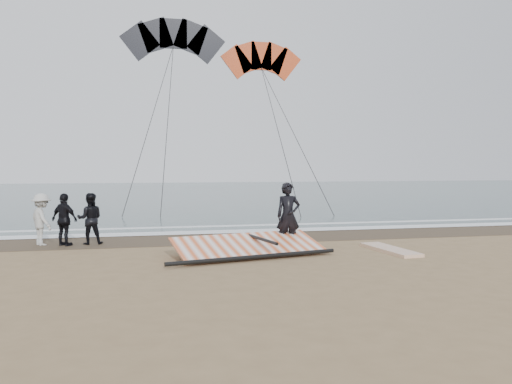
% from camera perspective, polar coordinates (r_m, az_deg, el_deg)
% --- Properties ---
extents(ground, '(120.00, 120.00, 0.00)m').
position_cam_1_polar(ground, '(12.50, 3.99, -8.04)').
color(ground, '#8C704C').
rests_on(ground, ground).
extents(sea, '(120.00, 54.00, 0.02)m').
position_cam_1_polar(sea, '(44.98, -7.71, -0.06)').
color(sea, '#233838').
rests_on(sea, ground).
extents(wet_sand, '(120.00, 2.80, 0.01)m').
position_cam_1_polar(wet_sand, '(16.81, -0.27, -5.16)').
color(wet_sand, '#4C3D2B').
rests_on(wet_sand, ground).
extents(foam_near, '(120.00, 0.90, 0.01)m').
position_cam_1_polar(foam_near, '(18.17, -1.17, -4.48)').
color(foam_near, white).
rests_on(foam_near, sea).
extents(foam_far, '(120.00, 0.45, 0.01)m').
position_cam_1_polar(foam_far, '(19.83, -2.10, -3.85)').
color(foam_far, white).
rests_on(foam_far, sea).
extents(man_main, '(0.70, 0.46, 1.92)m').
position_cam_1_polar(man_main, '(14.37, 3.70, -2.74)').
color(man_main, black).
rests_on(man_main, ground).
extents(board_white, '(0.86, 2.30, 0.09)m').
position_cam_1_polar(board_white, '(14.57, 15.07, -6.37)').
color(board_white, silver).
rests_on(board_white, ground).
extents(board_cream, '(0.80, 2.35, 0.10)m').
position_cam_1_polar(board_cream, '(15.61, 3.69, -5.64)').
color(board_cream, silver).
rests_on(board_cream, ground).
extents(trio_cluster, '(2.33, 1.31, 1.58)m').
position_cam_1_polar(trio_cluster, '(16.11, -21.17, -2.92)').
color(trio_cluster, black).
rests_on(trio_cluster, ground).
extents(sail_rig, '(4.53, 2.55, 0.51)m').
position_cam_1_polar(sail_rig, '(13.47, -1.18, -6.39)').
color(sail_rig, black).
rests_on(sail_rig, ground).
extents(kite_red, '(6.42, 6.99, 16.72)m').
position_cam_1_polar(kite_red, '(37.08, 0.63, 14.49)').
color(kite_red, '#C33F17').
rests_on(kite_red, ground).
extents(kite_dark, '(8.04, 5.97, 15.81)m').
position_cam_1_polar(kite_dark, '(35.86, -9.44, 16.46)').
color(kite_dark, black).
rests_on(kite_dark, ground).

